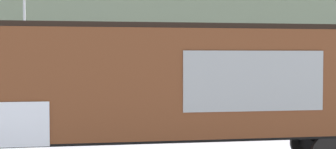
{
  "coord_description": "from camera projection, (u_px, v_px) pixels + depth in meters",
  "views": [
    {
      "loc": [
        0.19,
        -13.0,
        3.19
      ],
      "look_at": [
        2.15,
        1.57,
        2.62
      ],
      "focal_mm": 49.02,
      "sensor_mm": 36.0,
      "label": 1
    }
  ],
  "objects": [
    {
      "name": "freight_car",
      "position": [
        145.0,
        84.0,
        13.05
      ],
      "size": [
        17.31,
        3.41,
        4.17
      ],
      "color": "brown",
      "rests_on": "ground_plane"
    },
    {
      "name": "parked_car_blue",
      "position": [
        63.0,
        119.0,
        17.69
      ],
      "size": [
        4.63,
        2.11,
        1.53
      ],
      "color": "navy",
      "rests_on": "ground_plane"
    },
    {
      "name": "hillside",
      "position": [
        105.0,
        40.0,
        68.25
      ],
      "size": [
        140.77,
        43.24,
        16.13
      ],
      "color": "slate",
      "rests_on": "ground_plane"
    },
    {
      "name": "parked_car_red",
      "position": [
        210.0,
        115.0,
        18.62
      ],
      "size": [
        4.65,
        2.18,
        1.6
      ],
      "color": "#B21E1E",
      "rests_on": "ground_plane"
    },
    {
      "name": "flagpole",
      "position": [
        19.0,
        10.0,
        23.1
      ],
      "size": [
        1.24,
        1.06,
        8.56
      ],
      "color": "silver",
      "rests_on": "ground_plane"
    }
  ]
}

